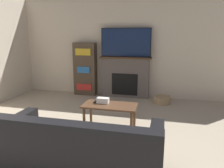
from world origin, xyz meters
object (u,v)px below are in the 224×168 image
(tv, at_px, (126,43))
(couch, at_px, (77,157))
(coffee_table, at_px, (110,108))
(fireplace, at_px, (125,77))
(bookshelf, at_px, (85,69))
(storage_basket, at_px, (162,100))

(tv, distance_m, couch, 3.80)
(couch, height_order, coffee_table, couch)
(fireplace, xyz_separation_m, coffee_table, (0.09, -2.10, -0.18))
(couch, height_order, bookshelf, bookshelf)
(couch, xyz_separation_m, storage_basket, (0.92, 3.26, -0.20))
(tv, relative_size, storage_basket, 3.19)
(coffee_table, distance_m, storage_basket, 1.97)
(bookshelf, bearing_deg, coffee_table, -59.10)
(fireplace, bearing_deg, coffee_table, -87.41)
(fireplace, bearing_deg, storage_basket, -20.20)
(fireplace, distance_m, storage_basket, 1.17)
(couch, xyz_separation_m, bookshelf, (-1.24, 3.61, 0.45))
(couch, relative_size, coffee_table, 1.97)
(couch, distance_m, bookshelf, 3.84)
(couch, distance_m, storage_basket, 3.39)
(fireplace, relative_size, tv, 1.04)
(fireplace, height_order, couch, fireplace)
(fireplace, height_order, tv, tv)
(couch, bearing_deg, bookshelf, 108.96)
(coffee_table, bearing_deg, tv, 92.62)
(coffee_table, height_order, bookshelf, bookshelf)
(fireplace, xyz_separation_m, tv, (-0.00, -0.02, 0.92))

